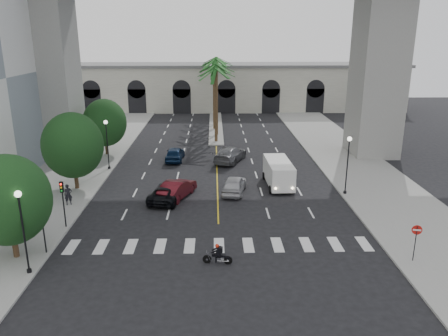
% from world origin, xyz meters
% --- Properties ---
extents(ground, '(140.00, 140.00, 0.00)m').
position_xyz_m(ground, '(0.00, 0.00, 0.00)').
color(ground, black).
rests_on(ground, ground).
extents(sidewalk_left, '(8.00, 100.00, 0.15)m').
position_xyz_m(sidewalk_left, '(-15.00, 15.00, 0.07)').
color(sidewalk_left, gray).
rests_on(sidewalk_left, ground).
extents(sidewalk_right, '(8.00, 100.00, 0.15)m').
position_xyz_m(sidewalk_right, '(15.00, 15.00, 0.07)').
color(sidewalk_right, gray).
rests_on(sidewalk_right, ground).
extents(median, '(2.00, 24.00, 0.20)m').
position_xyz_m(median, '(0.00, 38.00, 0.10)').
color(median, gray).
rests_on(median, ground).
extents(pier_building, '(71.00, 10.50, 8.50)m').
position_xyz_m(pier_building, '(0.00, 55.00, 4.27)').
color(pier_building, silver).
rests_on(pier_building, ground).
extents(palm_a, '(3.20, 3.20, 10.30)m').
position_xyz_m(palm_a, '(0.00, 28.00, 9.10)').
color(palm_a, '#47331E').
rests_on(palm_a, ground).
extents(palm_b, '(3.20, 3.20, 10.60)m').
position_xyz_m(palm_b, '(0.10, 32.00, 9.37)').
color(palm_b, '#47331E').
rests_on(palm_b, ground).
extents(palm_c, '(3.20, 3.20, 10.10)m').
position_xyz_m(palm_c, '(-0.20, 36.00, 8.91)').
color(palm_c, '#47331E').
rests_on(palm_c, ground).
extents(palm_d, '(3.20, 3.20, 10.90)m').
position_xyz_m(palm_d, '(0.15, 40.00, 9.65)').
color(palm_d, '#47331E').
rests_on(palm_d, ground).
extents(palm_e, '(3.20, 3.20, 10.40)m').
position_xyz_m(palm_e, '(-0.10, 44.00, 9.19)').
color(palm_e, '#47331E').
rests_on(palm_e, ground).
extents(palm_f, '(3.20, 3.20, 10.70)m').
position_xyz_m(palm_f, '(0.20, 48.00, 9.46)').
color(palm_f, '#47331E').
rests_on(palm_f, ground).
extents(street_tree_near, '(5.20, 5.20, 6.89)m').
position_xyz_m(street_tree_near, '(-13.00, -3.00, 4.02)').
color(street_tree_near, '#382616').
rests_on(street_tree_near, ground).
extents(street_tree_mid, '(5.44, 5.44, 7.21)m').
position_xyz_m(street_tree_mid, '(-13.00, 10.00, 4.21)').
color(street_tree_mid, '#382616').
rests_on(street_tree_mid, ground).
extents(street_tree_far, '(5.04, 5.04, 6.68)m').
position_xyz_m(street_tree_far, '(-13.00, 22.00, 3.90)').
color(street_tree_far, '#382616').
rests_on(street_tree_far, ground).
extents(lamp_post_left_near, '(0.40, 0.40, 5.35)m').
position_xyz_m(lamp_post_left_near, '(-11.40, -5.00, 3.22)').
color(lamp_post_left_near, black).
rests_on(lamp_post_left_near, ground).
extents(lamp_post_left_far, '(0.40, 0.40, 5.35)m').
position_xyz_m(lamp_post_left_far, '(-11.40, 16.00, 3.22)').
color(lamp_post_left_far, black).
rests_on(lamp_post_left_far, ground).
extents(lamp_post_right, '(0.40, 0.40, 5.35)m').
position_xyz_m(lamp_post_right, '(11.40, 8.00, 3.22)').
color(lamp_post_right, black).
rests_on(lamp_post_right, ground).
extents(traffic_signal_near, '(0.25, 0.18, 3.65)m').
position_xyz_m(traffic_signal_near, '(-11.30, -2.50, 2.51)').
color(traffic_signal_near, black).
rests_on(traffic_signal_near, ground).
extents(traffic_signal_far, '(0.25, 0.18, 3.65)m').
position_xyz_m(traffic_signal_far, '(-11.30, 1.50, 2.51)').
color(traffic_signal_far, black).
rests_on(traffic_signal_far, ground).
extents(motorcycle_rider, '(1.87, 0.51, 1.35)m').
position_xyz_m(motorcycle_rider, '(-0.07, -3.97, 0.61)').
color(motorcycle_rider, black).
rests_on(motorcycle_rider, ground).
extents(car_a, '(2.74, 4.88, 1.57)m').
position_xyz_m(car_a, '(1.52, 8.82, 0.78)').
color(car_a, '#AFAFB4').
rests_on(car_a, ground).
extents(car_b, '(3.40, 5.21, 1.62)m').
position_xyz_m(car_b, '(-3.57, 7.71, 0.81)').
color(car_b, '#4A0E16').
rests_on(car_b, ground).
extents(car_c, '(3.32, 5.52, 1.43)m').
position_xyz_m(car_c, '(-4.36, 7.09, 0.72)').
color(car_c, black).
rests_on(car_c, ground).
extents(car_d, '(4.39, 6.38, 1.71)m').
position_xyz_m(car_d, '(1.50, 19.01, 0.86)').
color(car_d, slate).
rests_on(car_d, ground).
extents(car_e, '(2.08, 4.74, 1.59)m').
position_xyz_m(car_e, '(-4.74, 19.45, 0.79)').
color(car_e, '#0D2140').
rests_on(car_e, ground).
extents(cargo_van, '(2.47, 5.79, 2.44)m').
position_xyz_m(cargo_van, '(5.75, 10.50, 1.36)').
color(cargo_van, white).
rests_on(cargo_van, ground).
extents(pedestrian_a, '(0.76, 0.65, 1.75)m').
position_xyz_m(pedestrian_a, '(-12.44, 5.90, 1.03)').
color(pedestrian_a, black).
rests_on(pedestrian_a, sidewalk_left).
extents(pedestrian_b, '(0.93, 0.75, 1.83)m').
position_xyz_m(pedestrian_b, '(-16.78, 5.01, 1.07)').
color(pedestrian_b, black).
rests_on(pedestrian_b, sidewalk_left).
extents(do_not_enter_sign, '(0.62, 0.18, 2.57)m').
position_xyz_m(do_not_enter_sign, '(12.18, -4.12, 1.86)').
color(do_not_enter_sign, black).
rests_on(do_not_enter_sign, ground).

